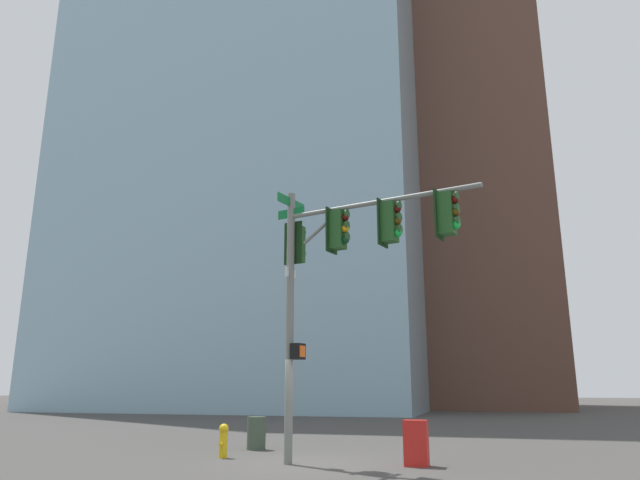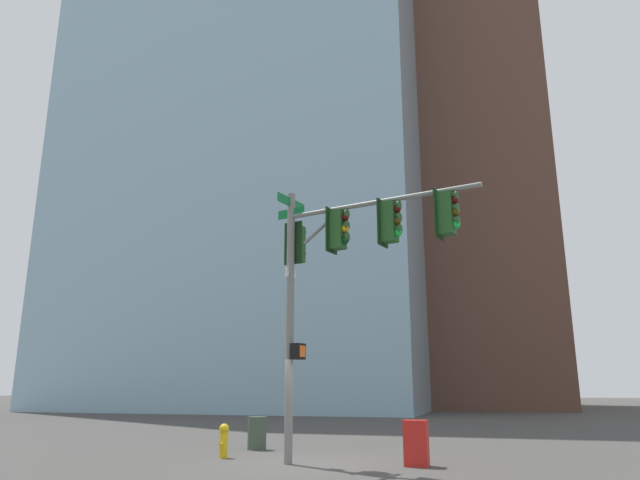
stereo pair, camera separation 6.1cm
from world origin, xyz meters
name	(u,v)px [view 2 (the right image)]	position (x,y,z in m)	size (l,w,h in m)	color
ground_plane	(304,464)	(0.00, 0.00, 0.00)	(200.00, 200.00, 0.00)	#423F3D
signal_pole_assembly	(342,256)	(0.58, 1.15, 5.04)	(1.93, 5.41, 6.92)	slate
fire_hydrant	(224,439)	(-0.49, -2.41, 0.47)	(0.34, 0.26, 0.87)	gold
litter_bin	(257,433)	(-2.69, -2.36, 0.47)	(0.56, 0.56, 0.95)	#384738
newspaper_box	(416,443)	(-0.24, 2.74, 0.53)	(0.44, 0.56, 1.05)	red
building_brick_nearside	(446,195)	(-44.35, 1.08, 21.26)	(22.15, 19.06, 42.52)	brown
building_brick_midblock	(189,188)	(-36.31, -24.39, 21.80)	(20.35, 15.27, 43.59)	#4C3328
building_glass_tower	(275,96)	(-37.36, -15.40, 31.50)	(29.44, 30.33, 62.99)	#8CB2C6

